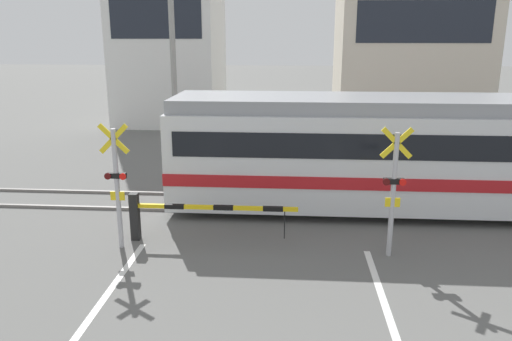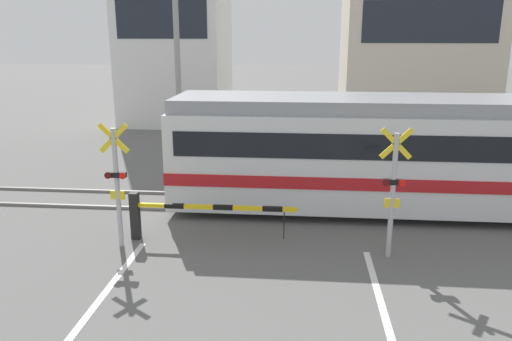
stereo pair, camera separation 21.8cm
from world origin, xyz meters
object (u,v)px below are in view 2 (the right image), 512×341
(commuter_train, at_px, (436,152))
(crossing_barrier_near, at_px, (176,212))
(crossing_signal_left, at_px, (117,180))
(crossing_barrier_far, at_px, (323,156))
(crossing_signal_right, at_px, (393,188))
(pedestrian, at_px, (273,131))

(commuter_train, bearing_deg, crossing_barrier_near, -157.34)
(crossing_signal_left, bearing_deg, crossing_barrier_far, 53.11)
(crossing_signal_right, bearing_deg, crossing_barrier_near, 174.48)
(crossing_barrier_far, xyz_separation_m, crossing_signal_right, (1.20, -6.47, 0.87))
(crossing_barrier_near, bearing_deg, pedestrian, 79.15)
(commuter_train, height_order, pedestrian, commuter_train)
(commuter_train, xyz_separation_m, crossing_signal_left, (-7.73, -3.19, -0.09))
(crossing_barrier_far, bearing_deg, crossing_signal_right, -79.47)
(crossing_barrier_near, relative_size, crossing_signal_right, 1.37)
(crossing_barrier_near, xyz_separation_m, crossing_barrier_far, (3.65, 6.00, 0.00))
(crossing_barrier_far, relative_size, pedestrian, 2.30)
(commuter_train, distance_m, crossing_barrier_far, 4.46)
(crossing_barrier_near, xyz_separation_m, pedestrian, (1.73, 9.03, 0.27))
(commuter_train, relative_size, crossing_signal_left, 4.98)
(commuter_train, height_order, crossing_signal_left, commuter_train)
(commuter_train, bearing_deg, crossing_signal_left, -157.55)
(crossing_barrier_far, bearing_deg, commuter_train, -48.78)
(crossing_signal_left, bearing_deg, commuter_train, 22.45)
(crossing_barrier_near, relative_size, crossing_barrier_far, 1.00)
(crossing_barrier_far, height_order, crossing_signal_right, crossing_signal_right)
(crossing_signal_left, xyz_separation_m, pedestrian, (2.93, 9.49, -0.60))
(crossing_signal_right, height_order, pedestrian, crossing_signal_right)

